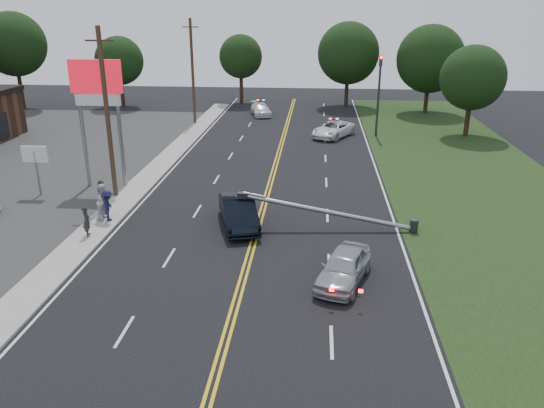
# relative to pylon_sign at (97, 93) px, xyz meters

# --- Properties ---
(ground) EXTENTS (120.00, 120.00, 0.00)m
(ground) POSITION_rel_pylon_sign_xyz_m (10.50, -14.00, -6.00)
(ground) COLOR black
(ground) RESTS_ON ground
(sidewalk) EXTENTS (1.80, 70.00, 0.12)m
(sidewalk) POSITION_rel_pylon_sign_xyz_m (2.10, -4.00, -5.94)
(sidewalk) COLOR #A09A90
(sidewalk) RESTS_ON ground
(grass_verge) EXTENTS (12.00, 80.00, 0.01)m
(grass_verge) POSITION_rel_pylon_sign_xyz_m (24.00, -4.00, -5.99)
(grass_verge) COLOR black
(grass_verge) RESTS_ON ground
(centerline_yellow) EXTENTS (0.36, 80.00, 0.00)m
(centerline_yellow) POSITION_rel_pylon_sign_xyz_m (10.50, -4.00, -5.99)
(centerline_yellow) COLOR gold
(centerline_yellow) RESTS_ON ground
(pylon_sign) EXTENTS (3.20, 0.35, 8.00)m
(pylon_sign) POSITION_rel_pylon_sign_xyz_m (0.00, 0.00, 0.00)
(pylon_sign) COLOR gray
(pylon_sign) RESTS_ON ground
(small_sign) EXTENTS (1.60, 0.14, 3.10)m
(small_sign) POSITION_rel_pylon_sign_xyz_m (-3.50, -2.00, -3.66)
(small_sign) COLOR gray
(small_sign) RESTS_ON ground
(traffic_signal) EXTENTS (0.28, 0.41, 7.05)m
(traffic_signal) POSITION_rel_pylon_sign_xyz_m (18.80, 16.00, -1.79)
(traffic_signal) COLOR #2D2D30
(traffic_signal) RESTS_ON ground
(fallen_streetlight) EXTENTS (9.36, 0.44, 1.91)m
(fallen_streetlight) POSITION_rel_pylon_sign_xyz_m (14.69, -6.00, -5.08)
(fallen_streetlight) COLOR #2D2D30
(fallen_streetlight) RESTS_ON ground
(utility_pole_mid) EXTENTS (1.60, 0.28, 10.00)m
(utility_pole_mid) POSITION_rel_pylon_sign_xyz_m (1.30, -2.00, -0.91)
(utility_pole_mid) COLOR #382619
(utility_pole_mid) RESTS_ON ground
(utility_pole_far) EXTENTS (1.60, 0.28, 10.00)m
(utility_pole_far) POSITION_rel_pylon_sign_xyz_m (1.30, 20.00, -0.91)
(utility_pole_far) COLOR #382619
(utility_pole_far) RESTS_ON ground
(tree_4) EXTENTS (6.99, 6.99, 10.61)m
(tree_4) POSITION_rel_pylon_sign_xyz_m (-20.22, 26.61, 1.11)
(tree_4) COLOR black
(tree_4) RESTS_ON ground
(tree_5) EXTENTS (5.48, 5.48, 7.95)m
(tree_5) POSITION_rel_pylon_sign_xyz_m (-9.33, 29.08, -0.80)
(tree_5) COLOR black
(tree_5) RESTS_ON ground
(tree_6) EXTENTS (5.08, 5.08, 8.04)m
(tree_6) POSITION_rel_pylon_sign_xyz_m (4.24, 32.47, -0.52)
(tree_6) COLOR black
(tree_6) RESTS_ON ground
(tree_7) EXTENTS (7.00, 7.00, 9.53)m
(tree_7) POSITION_rel_pylon_sign_xyz_m (16.80, 31.42, 0.02)
(tree_7) COLOR black
(tree_7) RESTS_ON ground
(tree_8) EXTENTS (7.18, 7.18, 9.35)m
(tree_8) POSITION_rel_pylon_sign_xyz_m (25.35, 28.03, -0.25)
(tree_8) COLOR black
(tree_8) RESTS_ON ground
(tree_9) EXTENTS (5.62, 5.62, 7.98)m
(tree_9) POSITION_rel_pylon_sign_xyz_m (26.91, 16.80, -0.84)
(tree_9) COLOR black
(tree_9) RESTS_ON ground
(crashed_sedan) EXTENTS (2.93, 5.07, 1.58)m
(crashed_sedan) POSITION_rel_pylon_sign_xyz_m (9.49, -5.91, -5.21)
(crashed_sedan) COLOR black
(crashed_sedan) RESTS_ON ground
(waiting_sedan) EXTENTS (2.86, 4.43, 1.40)m
(waiting_sedan) POSITION_rel_pylon_sign_xyz_m (14.77, -11.63, -5.29)
(waiting_sedan) COLOR #A6A9AE
(waiting_sedan) RESTS_ON ground
(emergency_a) EXTENTS (4.41, 5.46, 1.38)m
(emergency_a) POSITION_rel_pylon_sign_xyz_m (14.94, 15.35, -5.31)
(emergency_a) COLOR white
(emergency_a) RESTS_ON ground
(emergency_b) EXTENTS (2.88, 4.72, 1.28)m
(emergency_b) POSITION_rel_pylon_sign_xyz_m (7.39, 24.84, -5.36)
(emergency_b) COLOR silver
(emergency_b) RESTS_ON ground
(bystander_a) EXTENTS (0.56, 0.67, 1.56)m
(bystander_a) POSITION_rel_pylon_sign_xyz_m (2.14, -8.08, -5.10)
(bystander_a) COLOR #24252C
(bystander_a) RESTS_ON sidewalk
(bystander_b) EXTENTS (0.94, 1.10, 1.98)m
(bystander_b) POSITION_rel_pylon_sign_xyz_m (2.15, -5.80, -4.89)
(bystander_b) COLOR silver
(bystander_b) RESTS_ON sidewalk
(bystander_c) EXTENTS (0.87, 1.21, 1.70)m
(bystander_c) POSITION_rel_pylon_sign_xyz_m (2.47, -6.03, -5.03)
(bystander_c) COLOR #17183B
(bystander_c) RESTS_ON sidewalk
(bystander_d) EXTENTS (0.57, 1.18, 1.95)m
(bystander_d) POSITION_rel_pylon_sign_xyz_m (1.75, -5.07, -4.90)
(bystander_d) COLOR #544943
(bystander_d) RESTS_ON sidewalk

